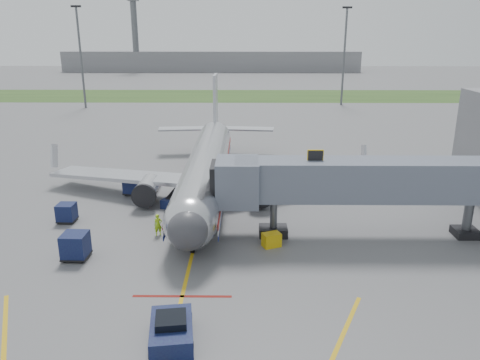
{
  "coord_description": "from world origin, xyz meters",
  "views": [
    {
      "loc": [
        3.76,
        -28.71,
        15.17
      ],
      "look_at": [
        3.35,
        9.23,
        3.2
      ],
      "focal_mm": 35.0,
      "sensor_mm": 36.0,
      "label": 1
    }
  ],
  "objects_px": {
    "pushback_tug": "(172,331)",
    "ramp_worker": "(158,225)",
    "airliner": "(206,167)",
    "belt_loader": "(175,199)"
  },
  "relations": [
    {
      "from": "pushback_tug",
      "to": "ramp_worker",
      "type": "xyz_separation_m",
      "value": [
        -3.03,
        13.22,
        0.25
      ]
    },
    {
      "from": "airliner",
      "to": "belt_loader",
      "type": "bearing_deg",
      "value": -128.69
    },
    {
      "from": "pushback_tug",
      "to": "airliner",
      "type": "bearing_deg",
      "value": 90.07
    },
    {
      "from": "ramp_worker",
      "to": "airliner",
      "type": "bearing_deg",
      "value": 51.71
    },
    {
      "from": "airliner",
      "to": "pushback_tug",
      "type": "bearing_deg",
      "value": -89.93
    },
    {
      "from": "pushback_tug",
      "to": "ramp_worker",
      "type": "height_order",
      "value": "ramp_worker"
    },
    {
      "from": "belt_loader",
      "to": "pushback_tug",
      "type": "bearing_deg",
      "value": -82.42
    },
    {
      "from": "pushback_tug",
      "to": "belt_loader",
      "type": "xyz_separation_m",
      "value": [
        -2.69,
        20.22,
        -0.14
      ]
    },
    {
      "from": "airliner",
      "to": "belt_loader",
      "type": "height_order",
      "value": "airliner"
    },
    {
      "from": "pushback_tug",
      "to": "belt_loader",
      "type": "relative_size",
      "value": 0.95
    }
  ]
}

